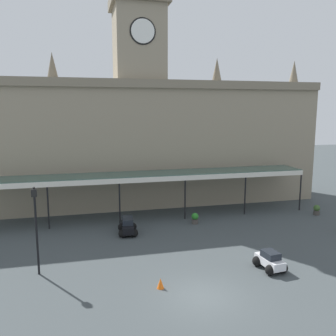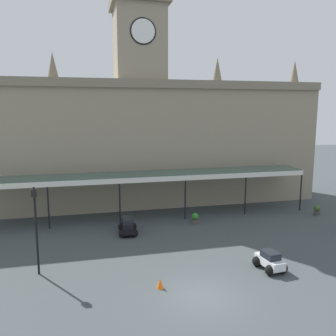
{
  "view_description": "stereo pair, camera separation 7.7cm",
  "coord_description": "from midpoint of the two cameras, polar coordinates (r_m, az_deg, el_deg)",
  "views": [
    {
      "loc": [
        -5.92,
        -16.52,
        9.76
      ],
      "look_at": [
        0.0,
        7.77,
        5.66
      ],
      "focal_mm": 38.07,
      "sensor_mm": 36.0,
      "label": 1
    },
    {
      "loc": [
        -5.85,
        -16.54,
        9.76
      ],
      "look_at": [
        0.0,
        7.77,
        5.66
      ],
      "focal_mm": 38.07,
      "sensor_mm": 36.0,
      "label": 2
    }
  ],
  "objects": [
    {
      "name": "station_building",
      "position": [
        37.2,
        -4.4,
        5.0
      ],
      "size": [
        37.14,
        6.57,
        20.66
      ],
      "color": "gray",
      "rests_on": "ground"
    },
    {
      "name": "car_white_sedan",
      "position": [
        23.53,
        16.07,
        -14.24
      ],
      "size": [
        1.66,
        2.13,
        1.19
      ],
      "color": "silver",
      "rests_on": "ground"
    },
    {
      "name": "traffic_cone",
      "position": [
        20.66,
        -1.16,
        -17.97
      ],
      "size": [
        0.4,
        0.4,
        0.58
      ],
      "primitive_type": "cone",
      "color": "orange",
      "rests_on": "ground"
    },
    {
      "name": "car_black_estate",
      "position": [
        28.84,
        -6.38,
        -9.34
      ],
      "size": [
        1.65,
        2.31,
        1.27
      ],
      "color": "black",
      "rests_on": "ground"
    },
    {
      "name": "planter_near_kerb",
      "position": [
        31.15,
        4.43,
        -8.03
      ],
      "size": [
        0.6,
        0.6,
        0.96
      ],
      "color": "#47423D",
      "rests_on": "ground"
    },
    {
      "name": "entrance_canopy",
      "position": [
        32.2,
        -2.77,
        -1.15
      ],
      "size": [
        29.44,
        3.26,
        4.07
      ],
      "color": "#38564C",
      "rests_on": "ground"
    },
    {
      "name": "ground_plane",
      "position": [
        20.08,
        5.64,
        -19.82
      ],
      "size": [
        140.0,
        140.0,
        0.0
      ],
      "primitive_type": "plane",
      "color": "#3E4547"
    },
    {
      "name": "victorian_lamppost",
      "position": [
        22.47,
        -20.31,
        -7.98
      ],
      "size": [
        0.3,
        0.3,
        5.36
      ],
      "color": "black",
      "rests_on": "ground"
    },
    {
      "name": "planter_by_canopy",
      "position": [
        36.35,
        22.81,
        -6.21
      ],
      "size": [
        0.6,
        0.6,
        0.96
      ],
      "color": "#47423D",
      "rests_on": "ground"
    }
  ]
}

